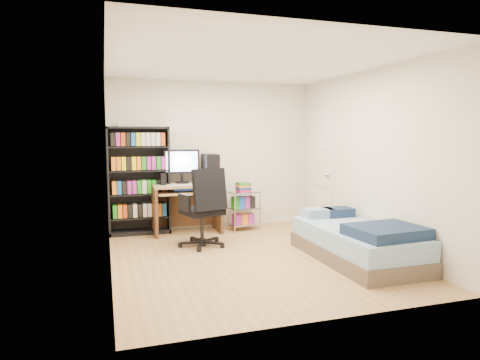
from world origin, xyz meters
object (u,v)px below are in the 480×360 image
object	(u,v)px
computer_desk	(192,188)
office_chair	(204,222)
media_shelf	(139,179)
bed	(357,242)

from	to	relation	value
computer_desk	office_chair	xyz separation A→B (m)	(-0.04, -0.98, -0.37)
computer_desk	media_shelf	bearing A→B (deg)	171.47
media_shelf	bed	world-z (taller)	media_shelf
media_shelf	computer_desk	size ratio (longest dim) A/B	1.32
media_shelf	office_chair	size ratio (longest dim) A/B	1.58
computer_desk	bed	xyz separation A→B (m)	(1.68, -2.24, -0.49)
computer_desk	bed	size ratio (longest dim) A/B	0.71
bed	computer_desk	bearing A→B (deg)	126.86
computer_desk	office_chair	world-z (taller)	computer_desk
media_shelf	computer_desk	xyz separation A→B (m)	(0.85, -0.13, -0.15)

